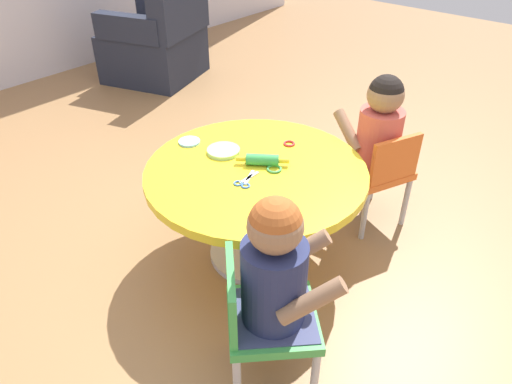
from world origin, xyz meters
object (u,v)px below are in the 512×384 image
(craft_scissors, at_px, (245,181))
(child_chair_right, at_px, (378,171))
(seated_child_right, at_px, (380,127))
(seated_child_left, at_px, (276,268))
(armchair_dark, at_px, (158,42))
(craft_table, at_px, (256,189))
(rolling_pin, at_px, (262,160))
(child_chair_left, at_px, (262,318))

(craft_scissors, bearing_deg, child_chair_right, -19.64)
(child_chair_right, bearing_deg, seated_child_right, 67.41)
(seated_child_left, xyz_separation_m, armchair_dark, (1.68, 2.62, -0.22))
(craft_table, xyz_separation_m, child_chair_right, (0.60, -0.29, -0.08))
(craft_table, relative_size, seated_child_left, 1.88)
(child_chair_right, height_order, rolling_pin, same)
(child_chair_left, bearing_deg, rolling_pin, 40.19)
(child_chair_left, relative_size, craft_scissors, 3.83)
(child_chair_left, distance_m, seated_child_left, 0.23)
(child_chair_right, bearing_deg, craft_table, 154.40)
(child_chair_right, relative_size, rolling_pin, 2.68)
(rolling_pin, bearing_deg, child_chair_left, -139.81)
(armchair_dark, distance_m, craft_scissors, 2.56)
(seated_child_left, xyz_separation_m, rolling_pin, (0.50, 0.47, -0.02))
(craft_table, bearing_deg, seated_child_left, -133.96)
(craft_table, height_order, seated_child_right, seated_child_right)
(armchair_dark, height_order, rolling_pin, armchair_dark)
(child_chair_left, bearing_deg, child_chair_right, 8.49)
(seated_child_left, relative_size, seated_child_right, 1.00)
(seated_child_left, relative_size, rolling_pin, 2.55)
(seated_child_left, distance_m, rolling_pin, 0.69)
(seated_child_right, height_order, craft_scissors, seated_child_right)
(child_chair_right, xyz_separation_m, seated_child_right, (0.02, 0.04, 0.23))
(child_chair_right, xyz_separation_m, armchair_dark, (0.62, 2.43, 0.00))
(armchair_dark, bearing_deg, rolling_pin, -118.69)
(craft_scissors, bearing_deg, rolling_pin, 12.69)
(child_chair_left, xyz_separation_m, seated_child_left, (0.03, -0.03, 0.23))
(child_chair_left, bearing_deg, craft_table, 42.58)
(craft_table, relative_size, rolling_pin, 4.80)
(seated_child_left, bearing_deg, armchair_dark, 57.43)
(seated_child_left, xyz_separation_m, craft_scissors, (0.35, 0.44, -0.04))
(seated_child_left, xyz_separation_m, seated_child_right, (1.07, 0.23, 0.00))
(seated_child_left, bearing_deg, child_chair_right, 10.19)
(armchair_dark, bearing_deg, seated_child_left, -122.57)
(seated_child_left, relative_size, armchair_dark, 0.56)
(child_chair_right, xyz_separation_m, craft_scissors, (-0.70, 0.25, 0.18))
(child_chair_right, bearing_deg, child_chair_left, -171.51)
(child_chair_left, bearing_deg, seated_child_right, 10.25)
(seated_child_right, xyz_separation_m, rolling_pin, (-0.57, 0.25, -0.02))
(armchair_dark, bearing_deg, child_chair_left, -123.29)
(craft_table, height_order, rolling_pin, rolling_pin)
(seated_child_right, distance_m, rolling_pin, 0.62)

